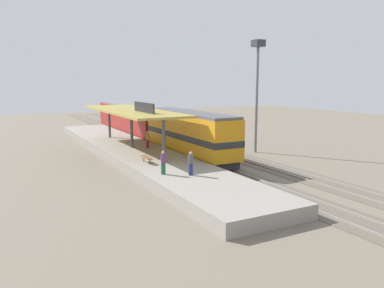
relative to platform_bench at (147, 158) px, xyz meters
The scene contains 12 objects.
ground_plane 11.17m from the platform_bench, 43.80° to the left, with size 120.00×120.00×0.00m, color #706656.
track_near 9.83m from the platform_bench, 51.97° to the left, with size 3.20×110.00×0.16m.
track_far 13.15m from the platform_bench, 35.90° to the left, with size 3.20×110.00×0.16m.
platform 7.85m from the platform_bench, 79.66° to the left, with size 6.00×44.00×0.90m, color gray.
station_canopy 8.34m from the platform_bench, 79.54° to the left, with size 5.20×18.00×4.70m.
platform_bench is the anchor object (origin of this frame).
locomotive 7.28m from the platform_bench, 33.63° to the left, with size 2.93×14.43×4.44m.
passenger_carriage_single 22.82m from the platform_bench, 74.74° to the left, with size 2.90×20.00×4.24m.
light_mast 15.91m from the platform_bench, 14.60° to the left, with size 1.10×1.10×11.70m.
person_waiting 4.19m from the platform_bench, 94.58° to the right, with size 0.34×0.34×1.71m.
person_walking 5.50m from the platform_bench, 76.62° to the right, with size 0.34×0.34×1.71m.
person_boarding 7.05m from the platform_bench, 67.92° to the left, with size 0.34×0.34×1.71m.
Camera 1 is at (-16.98, -36.27, 7.47)m, focal length 35.55 mm.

